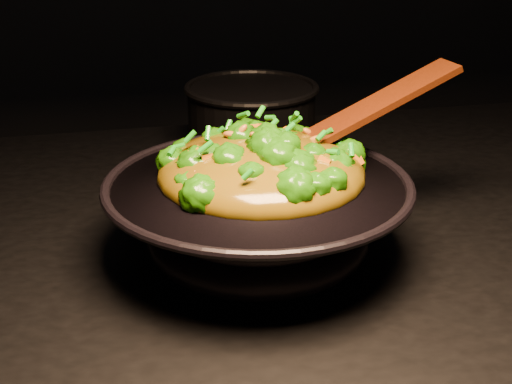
{
  "coord_description": "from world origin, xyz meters",
  "views": [
    {
      "loc": [
        -0.28,
        -0.87,
        1.33
      ],
      "look_at": [
        -0.1,
        -0.1,
        0.99
      ],
      "focal_mm": 50.0,
      "sensor_mm": 36.0,
      "label": 1
    }
  ],
  "objects": [
    {
      "name": "back_pot",
      "position": [
        -0.03,
        0.26,
        0.96
      ],
      "size": [
        0.29,
        0.29,
        0.12
      ],
      "primitive_type": "cylinder",
      "rotation": [
        0.0,
        0.0,
        0.44
      ],
      "color": "black",
      "rests_on": "stovetop"
    },
    {
      "name": "wok",
      "position": [
        -0.1,
        -0.11,
        0.95
      ],
      "size": [
        0.4,
        0.4,
        0.1
      ],
      "primitive_type": null,
      "rotation": [
        0.0,
        0.0,
        -0.11
      ],
      "color": "black",
      "rests_on": "stovetop"
    },
    {
      "name": "spatula",
      "position": [
        0.02,
        -0.06,
        1.05
      ],
      "size": [
        0.3,
        0.09,
        0.13
      ],
      "primitive_type": "cube",
      "rotation": [
        0.0,
        -0.38,
        0.13
      ],
      "color": "#3C1407",
      "rests_on": "wok"
    },
    {
      "name": "stir_fry",
      "position": [
        -0.09,
        -0.09,
        1.04
      ],
      "size": [
        0.32,
        0.32,
        0.09
      ],
      "primitive_type": null,
      "rotation": [
        0.0,
        0.0,
        0.31
      ],
      "color": "#1F6006",
      "rests_on": "wok"
    }
  ]
}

